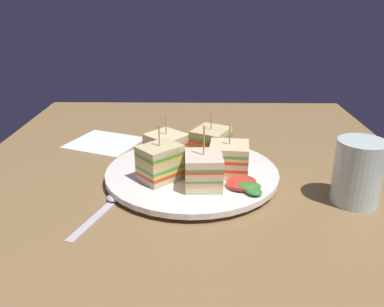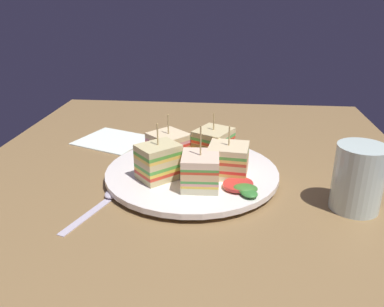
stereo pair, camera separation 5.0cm
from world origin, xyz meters
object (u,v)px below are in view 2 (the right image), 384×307
Objects in this scene: sandwich_wedge_1 at (228,160)px; chip_pile at (187,164)px; sandwich_wedge_0 at (200,171)px; plate at (192,173)px; sandwich_wedge_4 at (159,162)px; sandwich_wedge_2 at (213,144)px; drinking_glass at (357,183)px; napkin at (113,140)px; sandwich_wedge_3 at (169,147)px; spoon at (107,198)px.

sandwich_wedge_1 is 1.18× the size of chip_pile.
sandwich_wedge_0 is at bearing 53.07° from sandwich_wedge_1.
plate is 3.14× the size of sandwich_wedge_4.
drinking_glass is (12.90, 21.61, -0.23)cm from sandwich_wedge_2.
napkin is at bearing -119.11° from drinking_glass.
sandwich_wedge_0 is at bearing -15.01° from sandwich_wedge_3.
sandwich_wedge_0 reaches higher than spoon.
sandwich_wedge_2 is 7.99cm from sandwich_wedge_3.
sandwich_wedge_0 is 7.30cm from chip_pile.
drinking_glass is (-1.48, 37.16, 3.81)cm from spoon.
sandwich_wedge_3 is 5.49cm from chip_pile.
sandwich_wedge_3 is at bearing -10.78° from spoon.
sandwich_wedge_1 reaches higher than plate.
sandwich_wedge_4 is 1.29× the size of chip_pile.
napkin is (-12.58, -14.33, -3.88)cm from sandwich_wedge_3.
sandwich_wedge_1 is at bearing -31.00° from sandwich_wedge_4.
sandwich_wedge_3 reaches higher than drinking_glass.
sandwich_wedge_2 is 0.86× the size of drinking_glass.
sandwich_wedge_3 is 1.18× the size of chip_pile.
plate is 3.42× the size of sandwich_wedge_2.
sandwich_wedge_1 is at bearing 76.76° from plate.
drinking_glass is at bearing -96.55° from sandwich_wedge_0.
sandwich_wedge_2 is at bearing 50.21° from sandwich_wedge_3.
sandwich_wedge_3 is 0.91× the size of sandwich_wedge_4.
drinking_glass is (6.17, 18.84, -0.09)cm from sandwich_wedge_1.
plate is at bearing 15.10° from sandwich_wedge_0.
sandwich_wedge_4 is at bearing -53.38° from plate.
chip_pile is 0.73× the size of drinking_glass.
sandwich_wedge_2 is 0.92× the size of sandwich_wedge_4.
sandwich_wedge_2 is at bearing 147.94° from plate.
sandwich_wedge_2 is 0.62× the size of spoon.
sandwich_wedge_3 is at bearing -135.13° from chip_pile.
plate is at bearing -4.53° from sandwich_wedge_2.
sandwich_wedge_0 is 1.00× the size of drinking_glass.
chip_pile is at bearing -120.13° from plate.
plate is 6.98cm from sandwich_wedge_3.
sandwich_wedge_1 is at bearing 14.60° from sandwich_wedge_3.
sandwich_wedge_3 is (1.07, -7.91, -0.31)cm from sandwich_wedge_2.
spoon is at bearing 100.06° from sandwich_wedge_0.
napkin is at bearing 33.55° from spoon.
sandwich_wedge_2 is at bearing -120.84° from drinking_glass.
sandwich_wedge_0 is 0.71× the size of spoon.
chip_pile is at bearing -107.47° from drinking_glass.
sandwich_wedge_2 reaches higher than drinking_glass.
napkin is at bearing -178.76° from sandwich_wedge_3.
sandwich_wedge_0 is at bearing -58.44° from spoon.
plate is 2.15× the size of napkin.
plate is 3.44× the size of sandwich_wedge_1.
chip_pile is at bearing 3.33° from sandwich_wedge_4.
sandwich_wedge_0 is 1.16× the size of sandwich_wedge_2.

